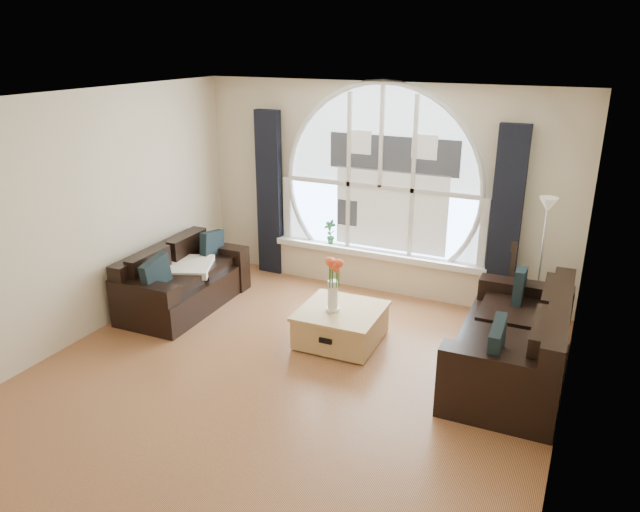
% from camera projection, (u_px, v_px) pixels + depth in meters
% --- Properties ---
extents(ground, '(5.00, 5.50, 0.01)m').
position_uv_depth(ground, '(281.00, 385.00, 5.86)').
color(ground, brown).
rests_on(ground, ground).
extents(ceiling, '(5.00, 5.50, 0.01)m').
position_uv_depth(ceiling, '(273.00, 102.00, 4.93)').
color(ceiling, silver).
rests_on(ceiling, ground).
extents(wall_back, '(5.00, 0.01, 2.70)m').
position_uv_depth(wall_back, '(381.00, 190.00, 7.73)').
color(wall_back, beige).
rests_on(wall_back, ground).
extents(wall_front, '(5.00, 0.01, 2.70)m').
position_uv_depth(wall_front, '(14.00, 422.00, 3.06)').
color(wall_front, beige).
rests_on(wall_front, ground).
extents(wall_left, '(0.01, 5.50, 2.70)m').
position_uv_depth(wall_left, '(73.00, 221.00, 6.40)').
color(wall_left, beige).
rests_on(wall_left, ground).
extents(wall_right, '(0.01, 5.50, 2.70)m').
position_uv_depth(wall_right, '(575.00, 306.00, 4.39)').
color(wall_right, beige).
rests_on(wall_right, ground).
extents(attic_slope, '(0.92, 5.50, 0.72)m').
position_uv_depth(attic_slope, '(550.00, 167.00, 4.16)').
color(attic_slope, silver).
rests_on(attic_slope, ground).
extents(arched_window, '(2.60, 0.06, 2.15)m').
position_uv_depth(arched_window, '(381.00, 169.00, 7.61)').
color(arched_window, silver).
rests_on(arched_window, wall_back).
extents(window_sill, '(2.90, 0.22, 0.08)m').
position_uv_depth(window_sill, '(377.00, 253.00, 7.93)').
color(window_sill, white).
rests_on(window_sill, wall_back).
extents(window_frame, '(2.76, 0.08, 2.15)m').
position_uv_depth(window_frame, '(380.00, 170.00, 7.58)').
color(window_frame, white).
rests_on(window_frame, wall_back).
extents(neighbor_house, '(1.70, 0.02, 1.50)m').
position_uv_depth(neighbor_house, '(392.00, 180.00, 7.58)').
color(neighbor_house, silver).
rests_on(neighbor_house, wall_back).
extents(curtain_left, '(0.35, 0.12, 2.30)m').
position_uv_depth(curtain_left, '(270.00, 194.00, 8.34)').
color(curtain_left, black).
rests_on(curtain_left, ground).
extents(curtain_right, '(0.35, 0.12, 2.30)m').
position_uv_depth(curtain_right, '(505.00, 222.00, 7.05)').
color(curtain_right, black).
rests_on(curtain_right, ground).
extents(sofa_left, '(0.90, 1.73, 0.76)m').
position_uv_depth(sofa_left, '(184.00, 276.00, 7.46)').
color(sofa_left, black).
rests_on(sofa_left, ground).
extents(sofa_right, '(1.04, 2.00, 0.88)m').
position_uv_depth(sofa_right, '(511.00, 340.00, 5.89)').
color(sofa_right, black).
rests_on(sofa_right, ground).
extents(coffee_chest, '(0.91, 0.91, 0.43)m').
position_uv_depth(coffee_chest, '(341.00, 324.00, 6.63)').
color(coffee_chest, tan).
rests_on(coffee_chest, ground).
extents(throw_blanket, '(0.72, 0.72, 0.10)m').
position_uv_depth(throw_blanket, '(189.00, 267.00, 7.49)').
color(throw_blanket, silver).
rests_on(throw_blanket, sofa_left).
extents(vase_flowers, '(0.24, 0.24, 0.70)m').
position_uv_depth(vase_flowers, '(333.00, 277.00, 6.42)').
color(vase_flowers, white).
rests_on(vase_flowers, coffee_chest).
extents(floor_lamp, '(0.24, 0.24, 1.60)m').
position_uv_depth(floor_lamp, '(540.00, 268.00, 6.64)').
color(floor_lamp, '#B2B2B2').
rests_on(floor_lamp, ground).
extents(guitar, '(0.37, 0.25, 1.06)m').
position_uv_depth(guitar, '(511.00, 283.00, 6.93)').
color(guitar, olive).
rests_on(guitar, ground).
extents(potted_plant, '(0.20, 0.16, 0.33)m').
position_uv_depth(potted_plant, '(330.00, 232.00, 8.13)').
color(potted_plant, '#1E6023').
rests_on(potted_plant, window_sill).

